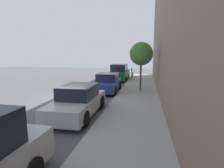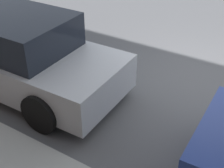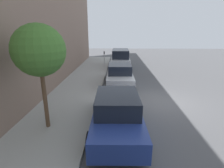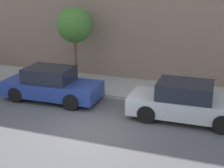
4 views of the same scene
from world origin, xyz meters
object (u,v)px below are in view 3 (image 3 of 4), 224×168
at_px(parked_minivan_nearest, 120,59).
at_px(street_tree, 39,51).
at_px(parked_sedan_second, 120,75).
at_px(parking_meter_near, 104,56).
at_px(parked_sedan_third, 117,113).

height_order(parked_minivan_nearest, street_tree, street_tree).
bearing_deg(street_tree, parked_minivan_nearest, -103.64).
relative_size(parked_sedan_second, parking_meter_near, 3.07).
xyz_separation_m(parked_minivan_nearest, parking_meter_near, (1.80, -0.94, 0.13)).
relative_size(parked_sedan_third, parking_meter_near, 3.08).
distance_m(parked_minivan_nearest, parking_meter_near, 2.04).
bearing_deg(parking_meter_near, parked_sedan_third, 96.46).
bearing_deg(street_tree, parked_sedan_second, -115.15).
bearing_deg(parked_minivan_nearest, parked_sedan_third, 88.68).
xyz_separation_m(parked_sedan_third, street_tree, (2.75, 0.09, 2.41)).
height_order(parked_sedan_third, street_tree, street_tree).
xyz_separation_m(parked_sedan_second, parking_meter_near, (1.67, -7.26, 0.33)).
height_order(parked_sedan_second, parking_meter_near, parking_meter_near).
height_order(parked_sedan_third, parking_meter_near, parking_meter_near).
distance_m(parking_meter_near, street_tree, 13.68).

